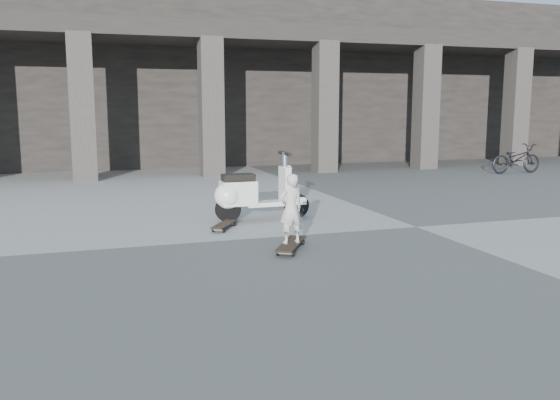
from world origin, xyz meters
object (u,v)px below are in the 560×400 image
object	(u,v)px
scooter	(246,194)
bicycle	(516,159)
skateboard_spare	(224,225)
longboard	(291,244)
child	(291,209)

from	to	relation	value
scooter	bicycle	size ratio (longest dim) A/B	1.03
skateboard_spare	longboard	bearing A→B (deg)	-129.13
skateboard_spare	bicycle	size ratio (longest dim) A/B	0.46
longboard	scooter	size ratio (longest dim) A/B	0.57
longboard	skateboard_spare	size ratio (longest dim) A/B	1.28
skateboard_spare	child	xyz separation A→B (m)	(0.58, -1.73, 0.53)
longboard	child	xyz separation A→B (m)	(0.00, 0.00, 0.52)
scooter	longboard	bearing A→B (deg)	-89.80
longboard	scooter	world-z (taller)	scooter
longboard	skateboard_spare	distance (m)	1.83
bicycle	longboard	bearing A→B (deg)	126.33
child	bicycle	world-z (taller)	child
longboard	skateboard_spare	world-z (taller)	longboard
longboard	scooter	xyz separation A→B (m)	(-0.04, 2.32, 0.40)
bicycle	skateboard_spare	bearing A→B (deg)	117.80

